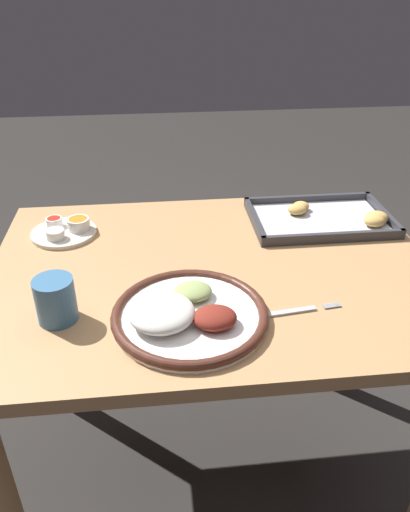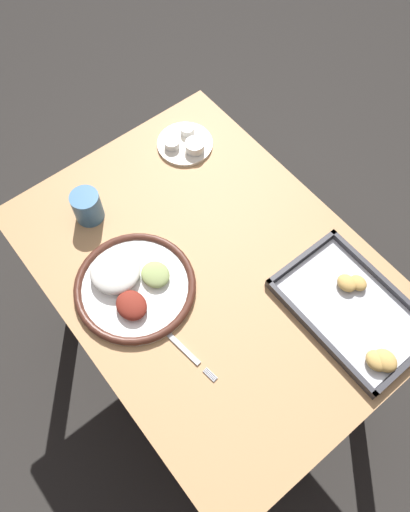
# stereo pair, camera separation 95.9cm
# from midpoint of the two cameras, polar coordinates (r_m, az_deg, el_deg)

# --- Properties ---
(ground_plane) EXTENTS (8.00, 8.00, 0.00)m
(ground_plane) POSITION_cam_midpoint_polar(r_m,az_deg,el_deg) (1.70, 14.12, -9.18)
(ground_plane) COLOR #282623
(dining_table) EXTENTS (1.00, 0.72, 0.71)m
(dining_table) POSITION_cam_midpoint_polar(r_m,az_deg,el_deg) (1.19, 20.21, 0.14)
(dining_table) COLOR #AD7F51
(dining_table) RESTS_ON ground_plane
(dinner_plate) EXTENTS (0.30, 0.30, 0.06)m
(dinner_plate) POSITION_cam_midpoint_polar(r_m,az_deg,el_deg) (0.99, 12.82, 1.17)
(dinner_plate) COLOR white
(dinner_plate) RESTS_ON dining_table
(fork) EXTENTS (0.21, 0.04, 0.00)m
(fork) POSITION_cam_midpoint_polar(r_m,az_deg,el_deg) (0.97, 20.42, -6.87)
(fork) COLOR #B2B2B7
(fork) RESTS_ON dining_table
(saucer_plate) EXTENTS (0.16, 0.16, 0.04)m
(saucer_plate) POSITION_cam_midpoint_polar(r_m,az_deg,el_deg) (1.29, 16.23, 18.70)
(saucer_plate) COLOR beige
(saucer_plate) RESTS_ON dining_table
(baking_tray) EXTENTS (0.36, 0.24, 0.04)m
(baking_tray) POSITION_cam_midpoint_polar(r_m,az_deg,el_deg) (1.20, 38.95, -2.22)
(baking_tray) COLOR #333338
(baking_tray) RESTS_ON dining_table
(drinking_cup) EXTENTS (0.08, 0.08, 0.09)m
(drinking_cup) POSITION_cam_midpoint_polar(r_m,az_deg,el_deg) (1.06, 5.09, 11.84)
(drinking_cup) COLOR #38668E
(drinking_cup) RESTS_ON dining_table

